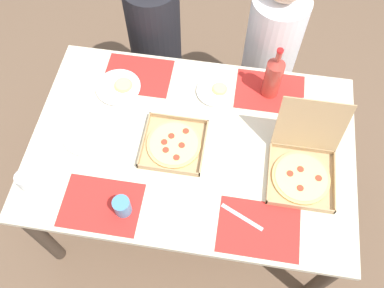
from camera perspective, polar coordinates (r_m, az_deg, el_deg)
The scene contains 20 objects.
ground_plane at distance 2.69m, azimuth -0.00°, elevation -7.70°, with size 6.00×6.00×0.00m, color brown.
dining_table at distance 2.11m, azimuth -0.00°, elevation -1.26°, with size 1.58×1.05×0.73m.
placemat_near_left at distance 1.93m, azimuth -12.39°, elevation -8.19°, with size 0.36×0.26×0.00m, color red.
placemat_near_right at distance 1.87m, azimuth 9.17°, elevation -11.45°, with size 0.36×0.26×0.00m, color red.
placemat_far_left at distance 2.28m, azimuth -7.47°, elevation 9.39°, with size 0.36×0.26×0.00m, color red.
placemat_far_right at distance 2.23m, azimuth 10.66°, elevation 7.10°, with size 0.36×0.26×0.00m, color red.
pizza_box_corner_left at distance 2.01m, azimuth -2.53°, elevation -0.04°, with size 0.30×0.30×0.04m.
pizza_box_corner_right at distance 1.98m, azimuth 15.06°, elevation -2.93°, with size 0.31×0.36×0.34m.
plate_far_right at distance 2.19m, azimuth 3.29°, elevation 7.29°, with size 0.20×0.20×0.03m.
plate_near_right at distance 2.24m, azimuth -10.06°, elevation 7.71°, with size 0.24×0.24×0.03m.
plate_far_left at distance 2.10m, azimuth -14.39°, elevation 1.12°, with size 0.23×0.23×0.02m.
soda_bottle at distance 2.13m, azimuth 11.15°, elevation 9.16°, with size 0.09×0.09×0.32m.
cup_clear_right at distance 2.03m, azimuth -21.92°, elevation -4.76°, with size 0.08×0.08×0.09m, color silver.
cup_red at distance 1.86m, azimuth -9.60°, elevation -8.47°, with size 0.08×0.08×0.09m, color teal.
knife_by_near_right at distance 2.18m, azimuth 14.45°, elevation 4.06°, with size 0.21×0.02×0.01m, color #B7B7BC.
knife_by_far_right at distance 1.88m, azimuth 6.90°, elevation -9.98°, with size 0.21×0.02×0.01m, color #B7B7BC.
knife_by_far_left at distance 2.03m, azimuth 6.08°, elevation 0.04°, with size 0.21×0.02×0.01m, color #B7B7BC.
knife_by_near_left at distance 1.88m, azimuth -3.60°, elevation -9.37°, with size 0.21×0.02×0.01m, color #B7B7BC.
diner_left_seat at distance 2.69m, azimuth -5.01°, elevation 13.39°, with size 0.32×0.32×1.17m.
diner_right_seat at distance 2.65m, azimuth 10.52°, elevation 11.52°, with size 0.32×0.32×1.18m.
Camera 1 is at (0.16, -0.98, 2.49)m, focal length 38.71 mm.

